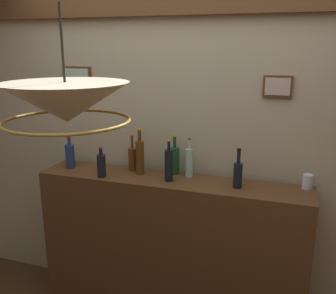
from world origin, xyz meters
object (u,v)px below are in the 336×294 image
Objects in this scene: liquor_bottle_vermouth at (168,165)px; pendant_lamp at (66,104)px; liquor_bottle_gin at (101,165)px; liquor_bottle_rum at (189,162)px; glass_tumbler_rocks at (307,182)px; liquor_bottle_scotch at (70,156)px; liquor_bottle_rye at (140,156)px; liquor_bottle_mezcal at (133,158)px; liquor_bottle_tequila at (238,174)px; liquor_bottle_sherry at (175,160)px.

liquor_bottle_vermouth is 0.99m from pendant_lamp.
liquor_bottle_gin is 0.49m from liquor_bottle_vermouth.
liquor_bottle_rum is (0.60, 0.20, 0.02)m from liquor_bottle_gin.
pendant_lamp is at bearing -140.59° from glass_tumbler_rocks.
liquor_bottle_vermouth is (0.81, -0.04, 0.02)m from liquor_bottle_scotch.
glass_tumbler_rocks is (1.16, 0.08, -0.09)m from liquor_bottle_rye.
liquor_bottle_gin is at bearing -171.03° from glass_tumbler_rocks.
liquor_bottle_vermouth is 0.93m from glass_tumbler_rocks.
glass_tumbler_rocks is at bearing 0.92° from liquor_bottle_mezcal.
liquor_bottle_mezcal is 1.23× the size of liquor_bottle_gin.
liquor_bottle_rye is at bearing -176.28° from glass_tumbler_rocks.
liquor_bottle_tequila is 0.48m from liquor_bottle_vermouth.
liquor_bottle_rye reaches higher than liquor_bottle_rum.
liquor_bottle_vermouth is (0.24, -0.08, -0.02)m from liquor_bottle_rye.
liquor_bottle_vermouth is (0.33, -0.13, 0.03)m from liquor_bottle_mezcal.
liquor_bottle_rum reaches higher than liquor_bottle_mezcal.
liquor_bottle_sherry is (0.48, 0.23, 0.02)m from liquor_bottle_gin.
pendant_lamp is at bearing -106.96° from liquor_bottle_vermouth.
pendant_lamp is (-0.25, -0.80, 0.53)m from liquor_bottle_vermouth.
liquor_bottle_vermouth reaches higher than liquor_bottle_sherry.
liquor_bottle_mezcal is at bearing 158.08° from liquor_bottle_vermouth.
liquor_bottle_scotch is 0.93× the size of liquor_bottle_tequila.
liquor_bottle_mezcal is at bearing -174.95° from liquor_bottle_sherry.
pendant_lamp is at bearing -72.29° from liquor_bottle_gin.
pendant_lamp is (0.23, -0.73, 0.56)m from liquor_bottle_gin.
liquor_bottle_rye is 0.72m from liquor_bottle_tequila.
liquor_bottle_rye reaches higher than liquor_bottle_sherry.
liquor_bottle_tequila is 0.92× the size of liquor_bottle_sherry.
liquor_bottle_rum is at bearing 5.61° from liquor_bottle_scotch.
liquor_bottle_rum is at bearing 48.51° from liquor_bottle_vermouth.
liquor_bottle_rum is 1.14m from pendant_lamp.
liquor_bottle_gin is at bearing 107.71° from pendant_lamp.
liquor_bottle_tequila is 0.94× the size of liquor_bottle_rum.
liquor_bottle_rye is 0.57m from liquor_bottle_scotch.
liquor_bottle_vermouth is at bearing -131.49° from liquor_bottle_rum.
liquor_bottle_rye is at bearing 175.89° from liquor_bottle_tequila.
liquor_bottle_vermouth is at bearing -88.79° from liquor_bottle_sherry.
liquor_bottle_vermouth reaches higher than glass_tumbler_rocks.
glass_tumbler_rocks is (0.92, 0.15, -0.07)m from liquor_bottle_vermouth.
liquor_bottle_rye is 1.02m from pendant_lamp.
liquor_bottle_mezcal is 0.32m from liquor_bottle_sherry.
liquor_bottle_mezcal is 0.93× the size of liquor_bottle_sherry.
liquor_bottle_rum is (0.12, -0.03, 0.00)m from liquor_bottle_sherry.
glass_tumbler_rocks is at bearing 39.41° from pendant_lamp.
liquor_bottle_rum is 0.17m from liquor_bottle_vermouth.
pendant_lamp reaches higher than liquor_bottle_scotch.
liquor_bottle_rum is 2.98× the size of glass_tumbler_rocks.
liquor_bottle_sherry is at bearing 179.47° from glass_tumbler_rocks.
liquor_bottle_mezcal is at bearing 94.87° from pendant_lamp.
liquor_bottle_gin is (0.33, -0.11, -0.01)m from liquor_bottle_scotch.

